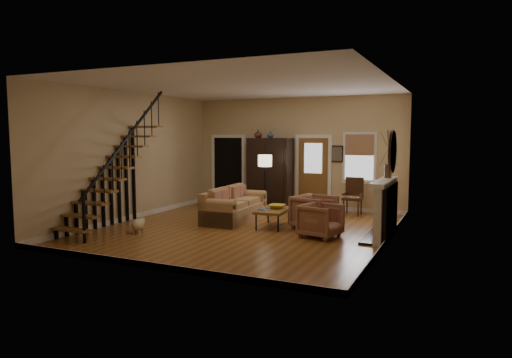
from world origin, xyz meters
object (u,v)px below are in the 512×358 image
at_px(floor_lamp, 265,185).
at_px(armchair_left, 321,221).
at_px(armoire, 270,173).
at_px(armchair_right, 314,212).
at_px(sofa, 235,206).
at_px(side_chair, 353,197).
at_px(coffee_table, 273,218).

bearing_deg(floor_lamp, armchair_left, -42.37).
bearing_deg(armoire, armchair_right, -48.64).
height_order(sofa, armchair_right, armchair_right).
distance_m(floor_lamp, side_chair, 2.43).
relative_size(coffee_table, armchair_left, 1.42).
height_order(armchair_right, side_chair, side_chair).
xyz_separation_m(sofa, coffee_table, (1.17, -0.28, -0.18)).
relative_size(armchair_left, armchair_right, 0.91).
xyz_separation_m(sofa, floor_lamp, (0.35, 1.14, 0.43)).
bearing_deg(side_chair, floor_lamp, -155.01).
xyz_separation_m(armoire, sofa, (0.02, -2.35, -0.65)).
height_order(coffee_table, side_chair, side_chair).
height_order(armchair_right, floor_lamp, floor_lamp).
bearing_deg(sofa, side_chair, 38.55).
relative_size(floor_lamp, side_chair, 1.62).
bearing_deg(coffee_table, sofa, 166.57).
distance_m(armoire, armchair_right, 3.34).
height_order(sofa, floor_lamp, floor_lamp).
relative_size(armchair_right, side_chair, 0.86).
relative_size(coffee_table, floor_lamp, 0.68).
bearing_deg(sofa, armchair_right, -4.55).
bearing_deg(armchair_right, side_chair, 4.89).
relative_size(armoire, side_chair, 2.06).
bearing_deg(side_chair, sofa, -139.61).
bearing_deg(armchair_right, sofa, 101.94).
height_order(armoire, coffee_table, armoire).
distance_m(armchair_right, floor_lamp, 2.22).
relative_size(sofa, floor_lamp, 1.29).
bearing_deg(sofa, coffee_table, -15.28).
height_order(armoire, armchair_left, armoire).
distance_m(sofa, armchair_left, 2.66).
xyz_separation_m(armchair_left, floor_lamp, (-2.18, 1.99, 0.46)).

